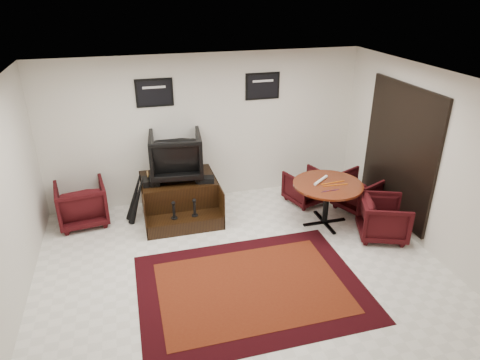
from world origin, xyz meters
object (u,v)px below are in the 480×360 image
table_chair_window (360,191)px  table_chair_corner (384,217)px  armchair_side (81,202)px  meeting_table (328,188)px  shine_chair (176,153)px  shine_podium (180,198)px  table_chair_back (306,185)px

table_chair_window → table_chair_corner: bearing=149.9°
armchair_side → meeting_table: 4.30m
shine_chair → table_chair_window: 3.47m
shine_podium → table_chair_corner: 3.59m
armchair_side → table_chair_corner: 5.19m
armchair_side → meeting_table: armchair_side is taller
armchair_side → table_chair_window: bearing=163.0°
armchair_side → table_chair_back: (4.12, -0.30, -0.07)m
shine_podium → table_chair_window: size_ratio=1.79×
shine_podium → armchair_side: 1.71m
meeting_table → shine_chair: bearing=154.2°
table_chair_corner → shine_chair: bearing=81.0°
table_chair_back → shine_podium: bearing=-21.6°
shine_podium → table_chair_corner: bearing=-28.2°
armchair_side → meeting_table: size_ratio=0.70×
armchair_side → table_chair_window: armchair_side is taller
table_chair_window → shine_chair: bearing=51.8°
armchair_side → shine_podium: bearing=168.5°
shine_chair → table_chair_corner: (3.16, -1.84, -0.77)m
table_chair_window → table_chair_corner: (-0.11, -0.98, 0.00)m
shine_podium → table_chair_window: 3.35m
shine_chair → table_chair_back: (2.42, -0.32, -0.81)m
shine_podium → table_chair_window: (3.28, -0.72, 0.07)m
shine_chair → meeting_table: shine_chair is taller
shine_chair → armchair_side: bearing=6.7°
armchair_side → table_chair_back: armchair_side is taller
shine_podium → table_chair_back: bearing=-4.2°
shine_podium → meeting_table: (2.43, -1.04, 0.37)m
shine_chair → armchair_side: shine_chair is taller
armchair_side → table_chair_window: size_ratio=1.09×
armchair_side → table_chair_back: bearing=168.4°
meeting_table → armchair_side: bearing=164.4°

